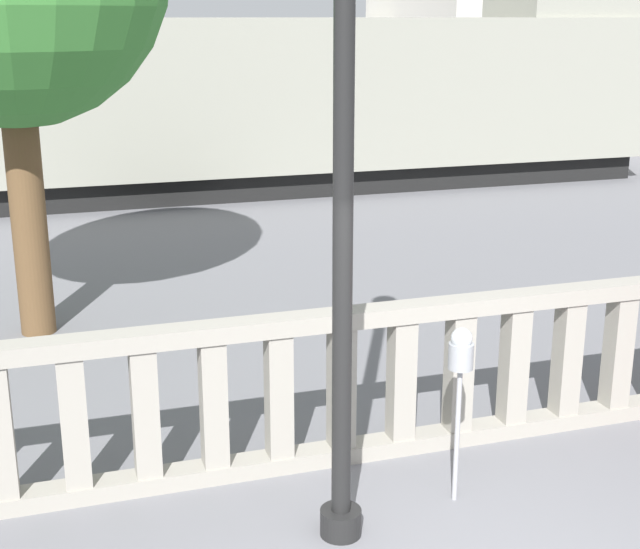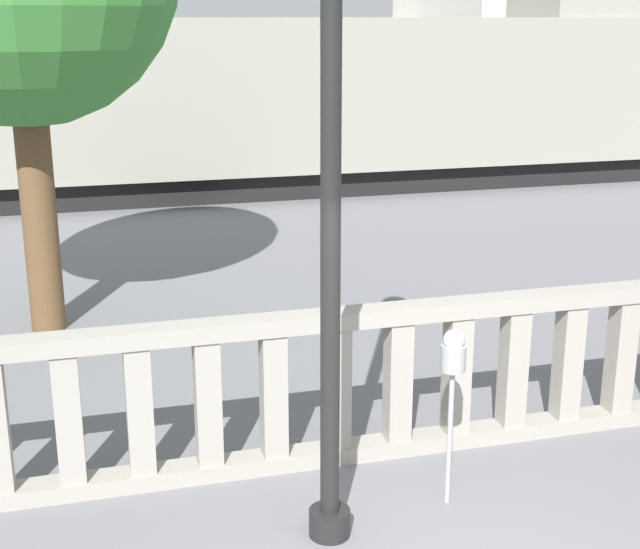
{
  "view_description": "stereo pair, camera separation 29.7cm",
  "coord_description": "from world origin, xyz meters",
  "px_view_note": "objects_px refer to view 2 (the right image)",
  "views": [
    {
      "loc": [
        -2.51,
        -3.98,
        3.64
      ],
      "look_at": [
        -0.14,
        3.47,
        1.35
      ],
      "focal_mm": 50.0,
      "sensor_mm": 36.0,
      "label": 1
    },
    {
      "loc": [
        -2.23,
        -4.06,
        3.64
      ],
      "look_at": [
        -0.14,
        3.47,
        1.35
      ],
      "focal_mm": 50.0,
      "sensor_mm": 36.0,
      "label": 2
    }
  ],
  "objects_px": {
    "lamppost": "(331,142)",
    "train_far": "(187,75)",
    "train_near": "(232,103)",
    "parking_meter": "(453,363)"
  },
  "relations": [
    {
      "from": "lamppost",
      "to": "train_far",
      "type": "xyz_separation_m",
      "value": [
        2.12,
        23.81,
        -1.05
      ]
    },
    {
      "from": "lamppost",
      "to": "parking_meter",
      "type": "distance_m",
      "value": 1.98
    },
    {
      "from": "parking_meter",
      "to": "train_far",
      "type": "height_order",
      "value": "train_far"
    },
    {
      "from": "parking_meter",
      "to": "train_far",
      "type": "relative_size",
      "value": 0.05
    },
    {
      "from": "lamppost",
      "to": "train_far",
      "type": "relative_size",
      "value": 0.18
    },
    {
      "from": "lamppost",
      "to": "train_near",
      "type": "height_order",
      "value": "lamppost"
    },
    {
      "from": "lamppost",
      "to": "parking_meter",
      "type": "relative_size",
      "value": 3.66
    },
    {
      "from": "lamppost",
      "to": "train_near",
      "type": "relative_size",
      "value": 0.26
    },
    {
      "from": "train_near",
      "to": "train_far",
      "type": "bearing_deg",
      "value": 87.45
    },
    {
      "from": "lamppost",
      "to": "train_near",
      "type": "distance_m",
      "value": 13.12
    }
  ]
}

